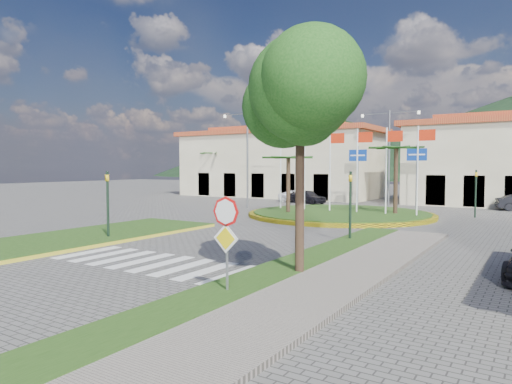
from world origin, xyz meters
The scene contains 20 objects.
ground centered at (0.00, 0.00, 0.00)m, with size 160.00×160.00×0.00m, color #5A5856.
sidewalk_right centered at (6.00, 2.00, 0.07)m, with size 4.00×28.00×0.15m, color gray.
verge_right centered at (4.80, 2.00, 0.09)m, with size 1.60×28.00×0.18m, color #1F4112.
median_left centered at (-6.50, 6.00, 0.09)m, with size 5.00×14.00×0.18m, color #1F4112.
crosswalk centered at (0.00, 4.00, 0.01)m, with size 8.00×3.00×0.01m, color silver.
roundabout_island centered at (0.00, 22.00, 0.17)m, with size 12.70×12.70×6.00m.
stop_sign centered at (4.90, 1.96, 1.79)m, with size 0.80×0.11×2.65m.
deciduous_tree centered at (5.50, 5.00, 5.18)m, with size 3.60×3.60×6.80m.
traffic_light_left centered at (-5.20, 6.50, 1.94)m, with size 0.15×0.18×3.20m.
traffic_light_right centered at (4.50, 12.00, 1.94)m, with size 0.15×0.18×3.20m.
traffic_light_far centered at (8.00, 26.00, 1.94)m, with size 0.18×0.15×3.20m.
direction_sign_west centered at (-2.00, 30.97, 3.53)m, with size 1.60×0.14×5.20m.
direction_sign_east centered at (3.00, 30.97, 3.53)m, with size 1.60×0.14×5.20m.
street_lamp_centre centered at (1.00, 30.00, 4.50)m, with size 4.80×0.16×8.00m.
street_lamp_west centered at (-9.00, 24.00, 4.50)m, with size 4.80×0.16×8.00m.
building_left centered at (-14.00, 38.00, 3.90)m, with size 23.32×9.54×8.05m.
hill_far_west centered at (-55.00, 140.00, 11.00)m, with size 140.00×140.00×22.00m, color black.
hill_near_back centered at (-10.00, 130.00, 8.00)m, with size 110.00×110.00×16.00m, color black.
white_van centered at (-8.34, 32.04, 0.55)m, with size 1.83×3.96×1.10m, color white.
car_dark_a centered at (-6.66, 30.60, 0.64)m, with size 1.51×3.75×1.28m, color black.
Camera 1 is at (11.88, -7.59, 3.42)m, focal length 32.00 mm.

